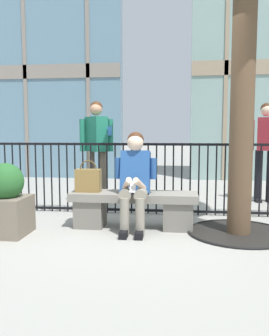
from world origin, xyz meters
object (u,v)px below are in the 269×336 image
stone_bench (134,206)px  seated_person_with_phone (135,178)px  bystander_further_back (96,145)px  bystander_at_railing (265,144)px  planter (6,202)px  handbag_on_bench (88,180)px

stone_bench → seated_person_with_phone: seated_person_with_phone is taller
stone_bench → bystander_further_back: (-0.76, 1.26, 0.73)m
bystander_at_railing → planter: bearing=-145.4°
handbag_on_bench → bystander_further_back: 1.35m
handbag_on_bench → bystander_at_railing: size_ratio=0.24×
bystander_at_railing → handbag_on_bench: bearing=-143.7°
bystander_at_railing → planter: 4.32m
stone_bench → planter: (-1.45, -0.49, 0.12)m
stone_bench → bystander_further_back: bearing=121.0°
planter → handbag_on_bench: bearing=28.8°
stone_bench → planter: 1.54m
stone_bench → bystander_at_railing: bystander_at_railing is taller
seated_person_with_phone → bystander_at_railing: 2.92m
seated_person_with_phone → handbag_on_bench: seated_person_with_phone is taller
seated_person_with_phone → stone_bench: bearing=102.6°
seated_person_with_phone → bystander_at_railing: size_ratio=0.71×
handbag_on_bench → planter: 1.02m
bystander_at_railing → bystander_further_back: (-2.82, -0.67, 0.00)m
handbag_on_bench → planter: (-0.87, -0.48, -0.21)m
bystander_at_railing → planter: bystander_at_railing is taller
stone_bench → bystander_further_back: 1.65m
stone_bench → seated_person_with_phone: (0.03, -0.13, 0.38)m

